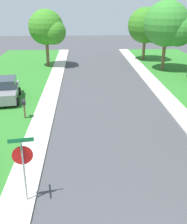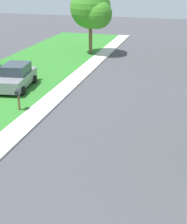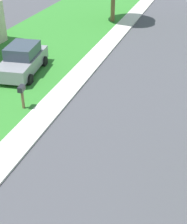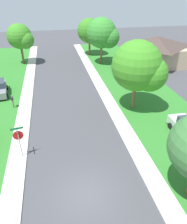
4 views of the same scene
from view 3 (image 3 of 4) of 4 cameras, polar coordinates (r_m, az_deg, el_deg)
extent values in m
cube|color=beige|center=(16.09, -9.27, -1.27)|extent=(1.40, 56.00, 0.10)
cube|color=gray|center=(20.62, -11.95, 8.14)|extent=(2.41, 4.52, 0.76)
cube|color=#2D3842|center=(20.53, -11.97, 10.20)|extent=(1.89, 2.31, 0.68)
cylinder|color=black|center=(19.33, -10.78, 5.41)|extent=(0.33, 0.67, 0.64)
cylinder|color=black|center=(20.04, -15.61, 5.73)|extent=(0.33, 0.67, 0.64)
cylinder|color=black|center=(21.60, -8.31, 8.49)|extent=(0.33, 0.67, 0.64)
cylinder|color=black|center=(22.23, -12.76, 8.72)|extent=(0.33, 0.67, 0.64)
cylinder|color=brown|center=(30.15, 3.32, 17.88)|extent=(0.36, 0.36, 3.14)
cube|color=brown|center=(16.85, -11.90, 1.95)|extent=(0.10, 0.10, 1.05)
cube|color=black|center=(16.55, -12.15, 3.92)|extent=(0.31, 0.51, 0.26)
camera|label=1|loc=(6.49, -107.64, -24.59)|focal=44.36mm
camera|label=2|loc=(4.59, -174.77, -44.29)|focal=53.78mm
camera|label=4|loc=(10.26, -140.72, -8.20)|focal=34.10mm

